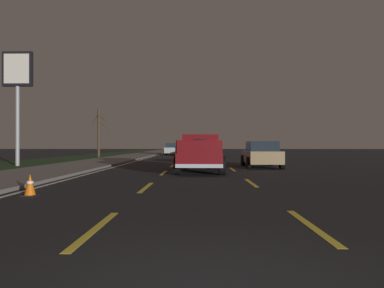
{
  "coord_description": "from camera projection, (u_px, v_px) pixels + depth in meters",
  "views": [
    {
      "loc": [
        -2.53,
        0.11,
        1.34
      ],
      "look_at": [
        15.89,
        0.46,
        1.38
      ],
      "focal_mm": 30.43,
      "sensor_mm": 36.0,
      "label": 1
    }
  ],
  "objects": [
    {
      "name": "bare_tree_far",
      "position": [
        99.0,
        132.0,
        35.56
      ],
      "size": [
        0.7,
        2.0,
        5.22
      ],
      "color": "#423323",
      "rests_on": "ground"
    },
    {
      "name": "sedan_tan",
      "position": [
        261.0,
        154.0,
        19.29
      ],
      "size": [
        4.45,
        2.11,
        1.54
      ],
      "color": "#9E845B",
      "rests_on": "ground"
    },
    {
      "name": "pickup_truck",
      "position": [
        200.0,
        152.0,
        16.33
      ],
      "size": [
        5.47,
        2.37,
        1.87
      ],
      "color": "maroon",
      "rests_on": "ground"
    },
    {
      "name": "lane_markings",
      "position": [
        169.0,
        158.0,
        32.61
      ],
      "size": [
        108.0,
        7.04,
        0.01
      ],
      "color": "yellow",
      "rests_on": "ground"
    },
    {
      "name": "sedan_blue",
      "position": [
        200.0,
        149.0,
        38.18
      ],
      "size": [
        4.42,
        2.06,
        1.54
      ],
      "color": "navy",
      "rests_on": "ground"
    },
    {
      "name": "sidewalk_shoulder",
      "position": [
        118.0,
        159.0,
        29.66
      ],
      "size": [
        108.0,
        4.0,
        0.12
      ],
      "primitive_type": "cube",
      "color": "slate",
      "rests_on": "ground"
    },
    {
      "name": "traffic_cone_near",
      "position": [
        30.0,
        185.0,
        8.51
      ],
      "size": [
        0.36,
        0.36,
        0.58
      ],
      "color": "black",
      "rests_on": "ground"
    },
    {
      "name": "gas_price_sign",
      "position": [
        17.0,
        80.0,
        20.62
      ],
      "size": [
        0.27,
        1.9,
        7.25
      ],
      "color": "#99999E",
      "rests_on": "ground"
    },
    {
      "name": "grass_verge",
      "position": [
        63.0,
        159.0,
        29.76
      ],
      "size": [
        108.0,
        6.0,
        0.01
      ],
      "primitive_type": "cube",
      "color": "#1E3819",
      "rests_on": "ground"
    },
    {
      "name": "ground",
      "position": [
        199.0,
        159.0,
        29.52
      ],
      "size": [
        144.0,
        144.0,
        0.0
      ],
      "primitive_type": "plane",
      "color": "black"
    },
    {
      "name": "sedan_silver",
      "position": [
        172.0,
        149.0,
        42.21
      ],
      "size": [
        4.43,
        2.07,
        1.54
      ],
      "color": "#B2B5BA",
      "rests_on": "ground"
    }
  ]
}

